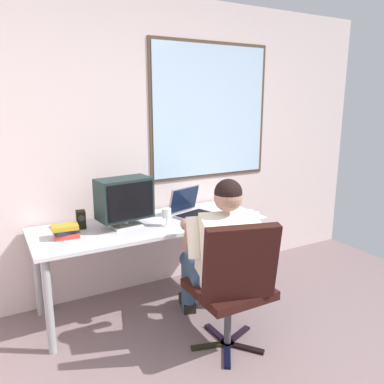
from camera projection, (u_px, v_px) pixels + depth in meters
wall_rear at (156, 146)px, 3.44m from camera, size 4.80×0.08×2.57m
desk at (151, 233)px, 3.13m from camera, size 1.87×0.70×0.72m
office_chair at (234, 280)px, 2.49m from camera, size 0.56×0.60×0.97m
person_seated at (220, 254)px, 2.74m from camera, size 0.64×0.90×1.20m
crt_monitor at (124, 199)px, 2.97m from camera, size 0.44×0.28×0.39m
laptop at (191, 208)px, 3.31m from camera, size 0.41×0.39×0.25m
wine_glass at (167, 214)px, 3.02m from camera, size 0.08×0.08×0.14m
desk_speaker at (81, 219)px, 2.97m from camera, size 0.08×0.09×0.14m
book_stack at (66, 231)px, 2.76m from camera, size 0.20×0.14×0.10m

